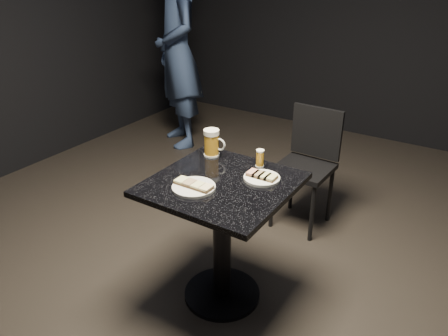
{
  "coord_description": "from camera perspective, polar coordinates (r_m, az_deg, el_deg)",
  "views": [
    {
      "loc": [
        1.08,
        -1.66,
        1.79
      ],
      "look_at": [
        0.0,
        0.02,
        0.82
      ],
      "focal_mm": 35.0,
      "sensor_mm": 36.0,
      "label": 1
    }
  ],
  "objects": [
    {
      "name": "floor",
      "position": [
        2.67,
        -0.24,
        -16.22
      ],
      "size": [
        6.0,
        6.0,
        0.0
      ],
      "primitive_type": "plane",
      "color": "black",
      "rests_on": "ground"
    },
    {
      "name": "plate_large",
      "position": [
        2.17,
        -3.97,
        -2.52
      ],
      "size": [
        0.22,
        0.22,
        0.01
      ],
      "primitive_type": "cylinder",
      "color": "silver",
      "rests_on": "table"
    },
    {
      "name": "plate_small",
      "position": [
        2.26,
        4.95,
        -1.32
      ],
      "size": [
        0.19,
        0.19,
        0.01
      ],
      "primitive_type": "cylinder",
      "color": "white",
      "rests_on": "table"
    },
    {
      "name": "patron",
      "position": [
        4.44,
        -6.03,
        14.72
      ],
      "size": [
        0.82,
        0.76,
        1.88
      ],
      "primitive_type": "imported",
      "rotation": [
        0.0,
        0.0,
        -0.6
      ],
      "color": "navy",
      "rests_on": "floor"
    },
    {
      "name": "table",
      "position": [
        2.36,
        -0.27,
        -7.02
      ],
      "size": [
        0.7,
        0.7,
        0.75
      ],
      "color": "black",
      "rests_on": "floor"
    },
    {
      "name": "beer_mug",
      "position": [
        2.5,
        -1.58,
        3.32
      ],
      "size": [
        0.13,
        0.09,
        0.16
      ],
      "color": "silver",
      "rests_on": "table"
    },
    {
      "name": "beer_tumbler",
      "position": [
        2.39,
        4.72,
        1.28
      ],
      "size": [
        0.05,
        0.05,
        0.1
      ],
      "color": "silver",
      "rests_on": "table"
    },
    {
      "name": "chair",
      "position": [
        3.14,
        10.92,
        1.08
      ],
      "size": [
        0.38,
        0.38,
        0.85
      ],
      "color": "black",
      "rests_on": "floor"
    },
    {
      "name": "canapes_on_plate_large",
      "position": [
        2.17,
        -3.98,
        -2.14
      ],
      "size": [
        0.2,
        0.07,
        0.02
      ],
      "color": "#4C3521",
      "rests_on": "plate_large"
    },
    {
      "name": "canapes_on_plate_small",
      "position": [
        2.26,
        4.97,
        -0.95
      ],
      "size": [
        0.16,
        0.07,
        0.02
      ],
      "color": "#4C3521",
      "rests_on": "plate_small"
    }
  ]
}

